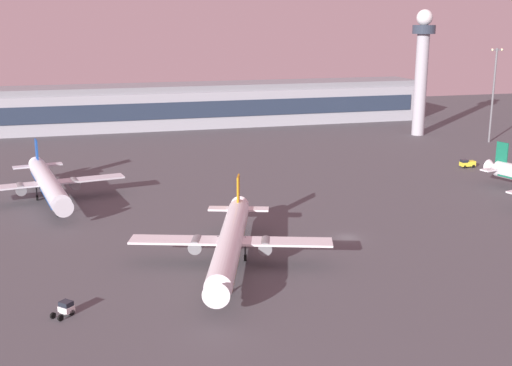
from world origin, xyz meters
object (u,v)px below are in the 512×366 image
(control_tower, at_px, (422,64))
(apron_light_west, at_px, (493,90))
(airplane_taxiway_distant, at_px, (230,241))
(maintenance_van, at_px, (467,163))
(pushback_tug, at_px, (66,308))
(airplane_far_stand, at_px, (48,183))

(control_tower, bearing_deg, apron_light_west, -50.02)
(airplane_taxiway_distant, distance_m, maintenance_van, 98.75)
(airplane_taxiway_distant, height_order, pushback_tug, airplane_taxiway_distant)
(control_tower, distance_m, apron_light_west, 26.51)
(maintenance_van, distance_m, apron_light_west, 46.88)
(airplane_taxiway_distant, bearing_deg, pushback_tug, 43.16)
(pushback_tug, bearing_deg, control_tower, 90.75)
(pushback_tug, distance_m, apron_light_west, 171.45)
(control_tower, height_order, maintenance_van, control_tower)
(maintenance_van, relative_size, apron_light_west, 0.13)
(control_tower, relative_size, airplane_taxiway_distant, 1.02)
(apron_light_west, bearing_deg, maintenance_van, -132.28)
(airplane_far_stand, relative_size, maintenance_van, 10.55)
(control_tower, relative_size, maintenance_van, 10.40)
(apron_light_west, bearing_deg, airplane_far_stand, -164.99)
(maintenance_van, bearing_deg, pushback_tug, 125.21)
(airplane_far_stand, xyz_separation_m, maintenance_van, (112.72, 5.67, -3.17))
(maintenance_van, bearing_deg, apron_light_west, -39.18)
(control_tower, relative_size, apron_light_west, 1.40)
(control_tower, xyz_separation_m, maintenance_van, (-13.21, -51.93, -24.11))
(airplane_far_stand, bearing_deg, airplane_taxiway_distant, 112.32)
(pushback_tug, height_order, apron_light_west, apron_light_west)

